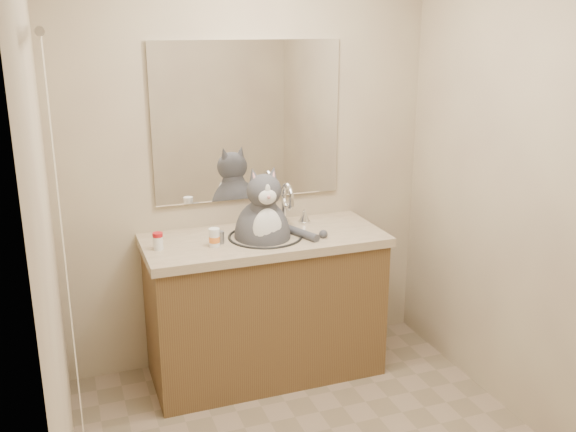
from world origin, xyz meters
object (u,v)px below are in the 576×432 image
Objects in this scene: cat at (263,231)px; grey_canister at (220,237)px; pill_bottle_orange at (214,238)px; pill_bottle_redcap at (158,241)px.

cat is 0.25m from grey_canister.
cat is 6.19× the size of pill_bottle_orange.
pill_bottle_orange is 1.48× the size of grey_canister.
cat is 0.29m from pill_bottle_orange.
pill_bottle_orange is at bearing -166.52° from cat.
pill_bottle_orange is at bearing -137.93° from grey_canister.
cat is 6.69× the size of pill_bottle_redcap.
cat reaches higher than pill_bottle_orange.
cat reaches higher than grey_canister.
grey_canister is at bearing -2.77° from pill_bottle_redcap.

